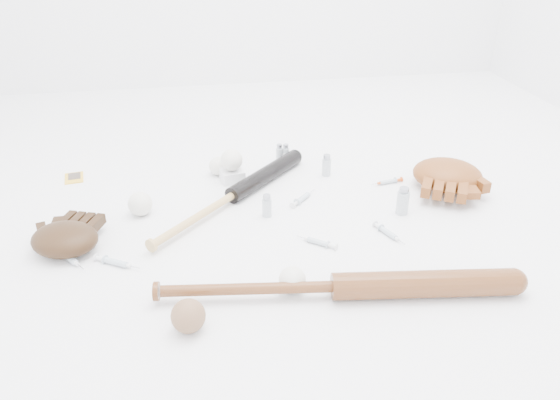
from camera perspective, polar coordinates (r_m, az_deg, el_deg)
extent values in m
plane|color=white|center=(1.71, 0.53, -2.24)|extent=(3.00, 3.00, 0.00)
cube|color=gold|center=(2.11, -20.72, 2.17)|extent=(0.08, 0.10, 0.00)
cube|color=white|center=(1.96, -5.01, 2.58)|extent=(0.09, 0.09, 0.04)
sphere|color=white|center=(1.93, -5.09, 4.18)|extent=(0.08, 0.08, 0.08)
sphere|color=white|center=(1.78, -14.40, -0.40)|extent=(0.08, 0.08, 0.08)
sphere|color=white|center=(2.00, -6.47, 3.55)|extent=(0.07, 0.07, 0.07)
sphere|color=white|center=(1.40, 1.30, -8.35)|extent=(0.07, 0.07, 0.07)
sphere|color=brown|center=(1.30, -9.57, -11.86)|extent=(0.08, 0.08, 0.08)
cylinder|color=#A9B2B9|center=(2.10, -0.07, 4.96)|extent=(0.03, 0.03, 0.07)
cylinder|color=#A9B2B9|center=(2.10, 0.61, 4.98)|extent=(0.03, 0.03, 0.07)
cylinder|color=#A9B2B9|center=(1.99, 4.89, 3.65)|extent=(0.03, 0.03, 0.08)
cylinder|color=#A9B2B9|center=(1.78, 12.72, -0.07)|extent=(0.04, 0.04, 0.09)
cylinder|color=#A9B2B9|center=(1.72, -1.38, -0.58)|extent=(0.03, 0.03, 0.08)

